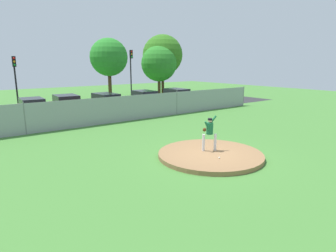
% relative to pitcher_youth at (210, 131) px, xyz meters
% --- Properties ---
extents(ground_plane, '(80.00, 80.00, 0.00)m').
position_rel_pitcher_youth_xyz_m(ground_plane, '(-0.19, 5.71, -1.18)').
color(ground_plane, '#427A33').
extents(asphalt_strip, '(44.00, 7.00, 0.01)m').
position_rel_pitcher_youth_xyz_m(asphalt_strip, '(-0.19, 14.21, -1.18)').
color(asphalt_strip, '#2B2B2D').
rests_on(asphalt_strip, ground_plane).
extents(pitchers_mound, '(4.92, 4.92, 0.20)m').
position_rel_pitcher_youth_xyz_m(pitchers_mound, '(-0.19, -0.29, -1.08)').
color(pitchers_mound, olive).
rests_on(pitchers_mound, ground_plane).
extents(pitcher_youth, '(0.77, 0.41, 1.71)m').
position_rel_pitcher_youth_xyz_m(pitcher_youth, '(0.00, 0.00, 0.00)').
color(pitcher_youth, silver).
rests_on(pitcher_youth, pitchers_mound).
extents(baseball, '(0.07, 0.07, 0.07)m').
position_rel_pitcher_youth_xyz_m(baseball, '(-0.50, -1.13, -0.95)').
color(baseball, white).
rests_on(baseball, pitchers_mound).
extents(chainlink_fence, '(30.08, 0.07, 2.05)m').
position_rel_pitcher_youth_xyz_m(chainlink_fence, '(-0.19, 9.71, -0.21)').
color(chainlink_fence, gray).
rests_on(chainlink_fence, ground_plane).
extents(parked_car_silver, '(1.94, 4.70, 1.71)m').
position_rel_pitcher_youth_xyz_m(parked_car_silver, '(9.66, 14.52, -0.37)').
color(parked_car_silver, '#B7BABF').
rests_on(parked_car_silver, ground_plane).
extents(parked_car_charcoal, '(1.99, 4.85, 1.68)m').
position_rel_pitcher_youth_xyz_m(parked_car_charcoal, '(1.52, 14.68, -0.38)').
color(parked_car_charcoal, '#232328').
rests_on(parked_car_charcoal, ground_plane).
extents(parked_car_white, '(2.04, 4.41, 1.80)m').
position_rel_pitcher_youth_xyz_m(parked_car_white, '(5.12, 13.82, -0.33)').
color(parked_car_white, silver).
rests_on(parked_car_white, ground_plane).
extents(parked_car_champagne, '(1.93, 4.29, 1.69)m').
position_rel_pitcher_youth_xyz_m(parked_car_champagne, '(-4.70, 14.68, -0.38)').
color(parked_car_champagne, tan).
rests_on(parked_car_champagne, ground_plane).
extents(parked_car_red, '(2.10, 4.29, 1.77)m').
position_rel_pitcher_youth_xyz_m(parked_car_red, '(-2.06, 14.63, -0.35)').
color(parked_car_red, '#A81919').
rests_on(parked_car_red, ground_plane).
extents(traffic_cone_orange, '(0.40, 0.40, 0.55)m').
position_rel_pitcher_youth_xyz_m(traffic_cone_orange, '(7.16, 13.68, -0.92)').
color(traffic_cone_orange, orange).
rests_on(traffic_cone_orange, asphalt_strip).
extents(traffic_light_near, '(0.28, 0.46, 4.95)m').
position_rel_pitcher_youth_xyz_m(traffic_light_near, '(-5.01, 18.61, 2.19)').
color(traffic_light_near, black).
rests_on(traffic_light_near, ground_plane).
extents(traffic_light_far, '(0.28, 0.46, 5.79)m').
position_rel_pitcher_youth_xyz_m(traffic_light_far, '(6.60, 18.80, 2.71)').
color(traffic_light_far, black).
rests_on(traffic_light_far, ground_plane).
extents(tree_leaning_west, '(4.50, 4.50, 7.34)m').
position_rel_pitcher_youth_xyz_m(tree_leaning_west, '(5.95, 22.93, 3.88)').
color(tree_leaning_west, '#4C331E').
rests_on(tree_leaning_west, ground_plane).
extents(tree_bushy_near, '(4.91, 4.91, 6.80)m').
position_rel_pitcher_youth_xyz_m(tree_bushy_near, '(13.65, 23.39, 3.15)').
color(tree_bushy_near, '#4C331E').
rests_on(tree_bushy_near, ground_plane).
extents(tree_tall_centre, '(5.69, 5.69, 8.39)m').
position_rel_pitcher_youth_xyz_m(tree_tall_centre, '(15.05, 24.45, 4.35)').
color(tree_tall_centre, '#4C331E').
rests_on(tree_tall_centre, ground_plane).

